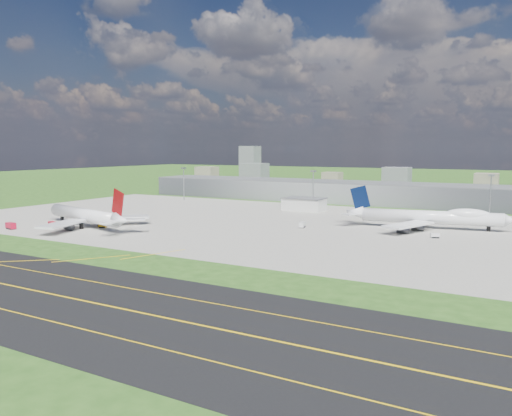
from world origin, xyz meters
The scene contains 24 objects.
ground centered at (0.00, 150.00, 0.00)m, with size 1400.00×1400.00×0.00m, color #284E18.
apron centered at (10.00, 40.00, 0.04)m, with size 360.00×190.00×0.08m, color gray.
terminal centered at (0.00, 165.00, 7.50)m, with size 300.00×42.00×15.00m, color gray.
ops_building centered at (10.00, 100.00, 4.00)m, with size 26.00×16.00×8.00m, color silver.
mast_west centered at (-100.00, 115.00, 17.71)m, with size 3.50×2.00×25.90m.
mast_center centered at (10.00, 115.00, 17.71)m, with size 3.50×2.00×25.90m.
mast_east centered at (120.00, 115.00, 17.71)m, with size 3.50×2.00×25.90m.
airliner_red_twin centered at (-60.22, -19.51, 5.80)m, with size 78.15×59.79×21.77m.
airliner_blue_quad centered at (96.50, 61.32, 5.94)m, with size 81.56×63.30×21.36m.
fire_truck centered at (-72.69, -30.80, 1.63)m, with size 7.76×5.32×3.26m.
crash_tender centered at (-88.24, -43.45, 1.65)m, with size 6.72×3.83×3.30m.
tug_yellow centered at (-50.93, -17.69, 0.99)m, with size 4.42×3.45×1.91m.
van_white_near centered at (38.40, 32.72, 1.41)m, with size 3.52×5.95×2.80m.
van_white_far centered at (103.51, 34.36, 1.09)m, with size 4.45×3.43×2.14m.
bldg_far_w centered at (-220.00, 320.00, 9.00)m, with size 24.00×20.00×18.00m, color gray.
bldg_w centered at (-140.00, 300.00, 12.00)m, with size 28.00×22.00×24.00m, color slate.
bldg_cw centered at (-60.00, 340.00, 7.00)m, with size 20.00×18.00×14.00m, color gray.
bldg_c centered at (20.00, 310.00, 11.00)m, with size 26.00×20.00×22.00m, color slate.
bldg_ce centered at (100.00, 350.00, 8.00)m, with size 22.00×24.00×16.00m, color gray.
bldg_tall_w centered at (-180.00, 360.00, 22.00)m, with size 22.00×20.00×44.00m, color slate.
tree_far_w centered at (-200.00, 270.00, 5.18)m, with size 7.20×7.20×8.80m.
tree_w centered at (-110.00, 265.00, 4.86)m, with size 6.75×6.75×8.25m.
tree_c centered at (-20.00, 280.00, 5.84)m, with size 8.10×8.10×9.90m.
tree_e centered at (70.00, 275.00, 5.51)m, with size 7.65×7.65×9.35m.
Camera 1 is at (141.05, -200.47, 40.38)m, focal length 35.00 mm.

